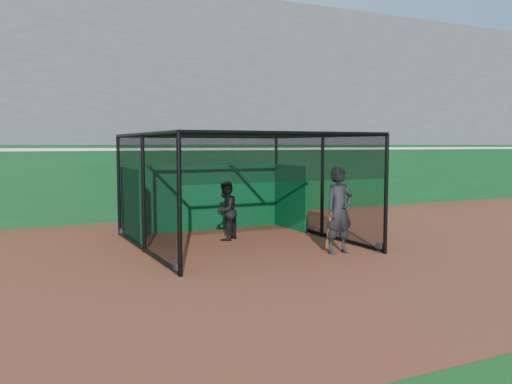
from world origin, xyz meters
name	(u,v)px	position (x,y,z in m)	size (l,w,h in m)	color
ground	(262,273)	(0.00, 0.00, 0.00)	(120.00, 120.00, 0.00)	brown
outfield_wall	(147,181)	(0.00, 8.50, 1.29)	(50.00, 0.50, 2.50)	#0A3B17
grandstand	(120,94)	(0.00, 12.27, 4.48)	(50.00, 7.85, 8.95)	#4C4C4F
batting_cage	(240,190)	(0.94, 3.08, 1.37)	(5.02, 5.37, 2.74)	black
batter	(226,211)	(0.81, 3.69, 0.77)	(0.75, 0.58, 1.54)	black
on_deck_player	(339,210)	(2.47, 0.94, 1.00)	(0.76, 0.53, 2.00)	black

